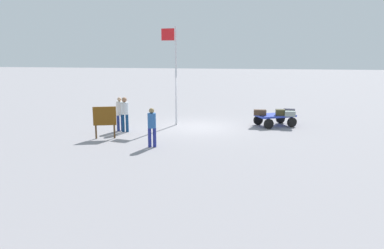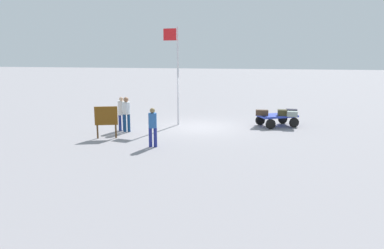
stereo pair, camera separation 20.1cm
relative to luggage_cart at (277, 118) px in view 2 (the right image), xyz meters
name	(u,v)px [view 2 (the right image)]	position (x,y,z in m)	size (l,w,h in m)	color
ground_plane	(201,127)	(3.86, 0.88, -0.45)	(120.00, 120.00, 0.00)	gray
luggage_cart	(277,118)	(0.00, 0.00, 0.00)	(2.22, 1.94, 0.61)	#273AAB
suitcase_tan	(292,114)	(-0.73, 0.36, 0.29)	(0.53, 0.41, 0.25)	gray
suitcase_dark	(291,112)	(-0.76, -0.37, 0.29)	(0.60, 0.42, 0.25)	black
suitcase_olive	(262,113)	(0.77, 0.31, 0.30)	(0.64, 0.31, 0.28)	#463426
suitcase_maroon	(282,113)	(-0.26, 0.19, 0.31)	(0.47, 0.39, 0.30)	#36331A
worker_lead	(153,125)	(5.20, 5.23, 0.49)	(0.41, 0.41, 1.62)	navy
worker_trailing	(126,111)	(7.24, 2.61, 0.57)	(0.39, 0.39, 1.70)	navy
worker_supervisor	(122,111)	(7.57, 2.35, 0.52)	(0.47, 0.47, 1.66)	navy
flagpole	(176,68)	(5.22, 0.44, 2.53)	(0.81, 0.21, 5.09)	silver
signboard	(106,118)	(7.68, 4.06, 0.48)	(0.99, 0.34, 1.45)	#4C3319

